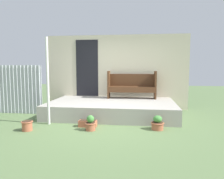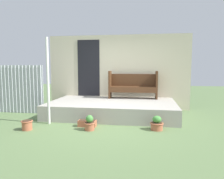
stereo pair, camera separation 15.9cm
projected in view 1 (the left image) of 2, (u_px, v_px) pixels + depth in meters
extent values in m
plane|color=#5B7547|center=(106.00, 125.00, 5.65)|extent=(24.00, 24.00, 0.00)
cube|color=#A8A399|center=(112.00, 108.00, 6.73)|extent=(3.80, 2.23, 0.43)
cube|color=beige|center=(116.00, 72.00, 7.74)|extent=(5.00, 0.06, 2.60)
cube|color=black|center=(87.00, 68.00, 7.82)|extent=(0.80, 0.02, 2.00)
cube|color=#ADB2B7|center=(9.00, 89.00, 7.00)|extent=(2.22, 0.02, 1.54)
cylinder|color=silver|center=(0.00, 89.00, 7.02)|extent=(0.04, 0.04, 1.54)
cylinder|color=silver|center=(3.00, 89.00, 7.01)|extent=(0.04, 0.04, 1.54)
cylinder|color=silver|center=(7.00, 89.00, 6.99)|extent=(0.04, 0.04, 1.54)
cylinder|color=silver|center=(10.00, 89.00, 6.98)|extent=(0.04, 0.04, 1.54)
cylinder|color=silver|center=(14.00, 89.00, 6.96)|extent=(0.04, 0.04, 1.54)
cylinder|color=silver|center=(18.00, 89.00, 6.94)|extent=(0.04, 0.04, 1.54)
cylinder|color=silver|center=(21.00, 90.00, 6.93)|extent=(0.04, 0.04, 1.54)
cylinder|color=silver|center=(25.00, 90.00, 6.91)|extent=(0.04, 0.04, 1.54)
cylinder|color=silver|center=(29.00, 90.00, 6.90)|extent=(0.04, 0.04, 1.54)
cylinder|color=silver|center=(32.00, 90.00, 6.88)|extent=(0.04, 0.04, 1.54)
cylinder|color=silver|center=(36.00, 90.00, 6.86)|extent=(0.04, 0.04, 1.54)
cylinder|color=silver|center=(40.00, 90.00, 6.85)|extent=(0.04, 0.04, 1.54)
cylinder|color=silver|center=(48.00, 81.00, 5.61)|extent=(0.07, 0.07, 2.25)
cube|color=#4C2D19|center=(109.00, 85.00, 7.41)|extent=(0.07, 0.40, 0.92)
cube|color=#4C2D19|center=(155.00, 85.00, 7.25)|extent=(0.07, 0.40, 0.92)
cube|color=#4C2D19|center=(132.00, 87.00, 7.34)|extent=(1.51, 0.44, 0.04)
cube|color=#4C2D19|center=(132.00, 90.00, 7.16)|extent=(1.50, 0.07, 0.14)
cube|color=#4C2D19|center=(132.00, 80.00, 7.49)|extent=(1.50, 0.08, 0.42)
cylinder|color=#B26042|center=(27.00, 126.00, 5.13)|extent=(0.24, 0.24, 0.22)
torus|color=#B26042|center=(27.00, 122.00, 5.12)|extent=(0.27, 0.27, 0.02)
cylinder|color=#422D1E|center=(27.00, 121.00, 5.12)|extent=(0.22, 0.22, 0.01)
cylinder|color=#B26042|center=(90.00, 127.00, 5.15)|extent=(0.23, 0.23, 0.18)
torus|color=#B26042|center=(90.00, 123.00, 5.15)|extent=(0.27, 0.27, 0.02)
cylinder|color=#422D1E|center=(90.00, 123.00, 5.14)|extent=(0.21, 0.21, 0.01)
ellipsoid|color=#478C3D|center=(90.00, 119.00, 5.13)|extent=(0.17, 0.17, 0.18)
cylinder|color=#B26042|center=(157.00, 126.00, 5.21)|extent=(0.28, 0.28, 0.17)
torus|color=#B26042|center=(158.00, 123.00, 5.21)|extent=(0.32, 0.32, 0.02)
cylinder|color=#422D1E|center=(158.00, 122.00, 5.20)|extent=(0.26, 0.26, 0.01)
ellipsoid|color=#478C3D|center=(158.00, 119.00, 5.19)|extent=(0.21, 0.21, 0.17)
cube|color=#B26042|center=(88.00, 124.00, 5.47)|extent=(0.45, 0.20, 0.16)
cube|color=#422D1E|center=(88.00, 120.00, 5.46)|extent=(0.39, 0.17, 0.01)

